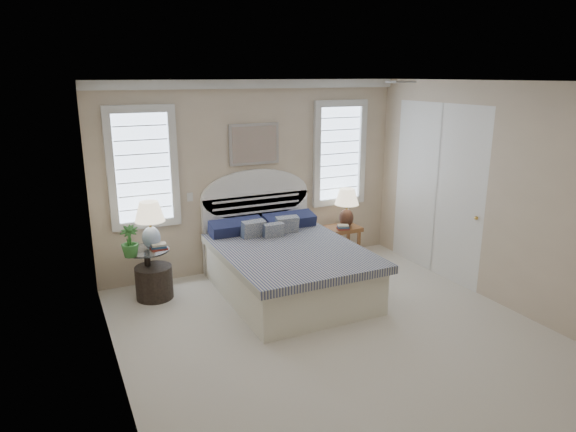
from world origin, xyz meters
The scene contains 21 objects.
floor centered at (0.00, 0.00, 0.00)m, with size 4.50×5.00×0.01m, color beige.
ceiling centered at (0.00, 0.00, 2.70)m, with size 4.50×5.00×0.01m, color silver.
wall_back centered at (0.00, 2.50, 1.35)m, with size 4.50×0.02×2.70m, color #C1AC91.
wall_left centered at (-2.25, 0.00, 1.35)m, with size 0.02×5.00×2.70m, color #C1AC91.
wall_right centered at (2.25, 0.00, 1.35)m, with size 0.02×5.00×2.70m, color #C1AC91.
crown_molding centered at (0.00, 2.46, 2.64)m, with size 4.50×0.08×0.12m, color silver.
hvac_vent centered at (1.20, 0.80, 2.68)m, with size 0.30×0.20×0.02m, color #B2B2B2.
switch_plate centered at (-0.95, 2.48, 1.15)m, with size 0.08×0.01×0.12m, color silver.
window_left centered at (-1.55, 2.48, 1.60)m, with size 0.90×0.06×1.60m, color silver.
window_right centered at (1.40, 2.48, 1.60)m, with size 0.90×0.06×1.60m, color silver.
painting centered at (0.00, 2.46, 1.82)m, with size 0.74×0.04×0.58m, color silver.
closet_door centered at (2.23, 1.20, 1.20)m, with size 0.02×1.80×2.40m, color white.
bed centered at (0.00, 1.46, 0.39)m, with size 1.72×2.28×1.47m.
side_table_left centered at (-1.65, 2.05, 0.39)m, with size 0.56×0.56×0.63m.
nightstand_right centered at (1.30, 2.15, 0.39)m, with size 0.50×0.40×0.53m.
floor_pot centered at (-1.60, 1.96, 0.21)m, with size 0.47×0.47×0.42m, color black.
lamp_left centered at (-1.57, 2.10, 1.00)m, with size 0.48×0.48×0.61m.
lamp_right centered at (1.36, 2.15, 0.89)m, with size 0.40×0.40×0.59m.
potted_plant centered at (-1.87, 1.88, 0.82)m, with size 0.22×0.22×0.39m, color #3B7830.
books_left centered at (-1.51, 1.98, 0.67)m, with size 0.21×0.15×0.08m.
books_right centered at (1.23, 2.02, 0.56)m, with size 0.20×0.17×0.07m.
Camera 1 is at (-2.66, -4.25, 2.76)m, focal length 32.00 mm.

